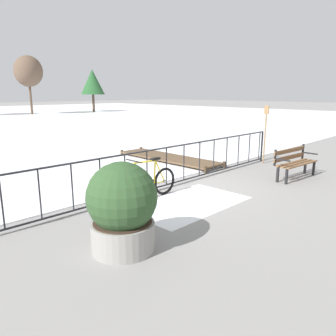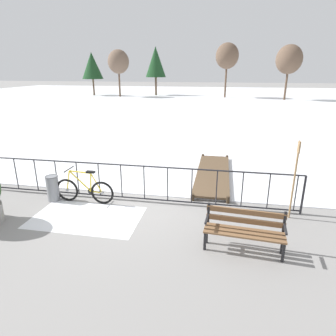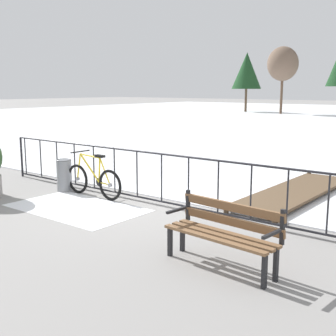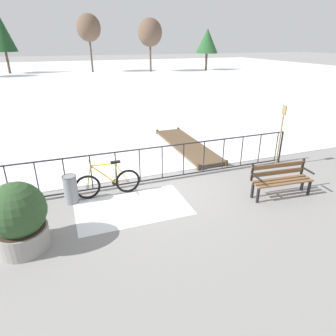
% 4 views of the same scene
% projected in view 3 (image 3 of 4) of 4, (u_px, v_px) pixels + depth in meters
% --- Properties ---
extents(ground_plane, '(160.00, 160.00, 0.00)m').
position_uv_depth(ground_plane, '(149.00, 203.00, 9.18)').
color(ground_plane, gray).
extents(snow_patch, '(2.72, 1.62, 0.01)m').
position_uv_depth(snow_patch, '(77.00, 208.00, 8.79)').
color(snow_patch, white).
rests_on(snow_patch, ground).
extents(railing_fence, '(9.06, 0.06, 1.07)m').
position_uv_depth(railing_fence, '(149.00, 176.00, 9.08)').
color(railing_fence, '#232328').
rests_on(railing_fence, ground).
extents(bicycle_near_railing, '(1.71, 0.52, 0.97)m').
position_uv_depth(bicycle_near_railing, '(93.00, 180.00, 9.63)').
color(bicycle_near_railing, black).
rests_on(bicycle_near_railing, ground).
extents(park_bench, '(1.64, 0.61, 0.89)m').
position_uv_depth(park_bench, '(224.00, 229.00, 5.84)').
color(park_bench, brown).
rests_on(park_bench, ground).
extents(trash_bin, '(0.35, 0.35, 0.73)m').
position_uv_depth(trash_bin, '(64.00, 175.00, 10.18)').
color(trash_bin, gray).
rests_on(trash_bin, ground).
extents(wooden_dock, '(1.10, 4.26, 0.20)m').
position_uv_depth(wooden_dock, '(295.00, 191.00, 9.67)').
color(wooden_dock, brown).
rests_on(wooden_dock, ground).
extents(tree_far_west, '(2.77, 2.77, 6.02)m').
position_uv_depth(tree_far_west, '(283.00, 64.00, 39.86)').
color(tree_far_west, brown).
rests_on(tree_far_west, ground).
extents(tree_east_mid, '(2.89, 2.89, 5.78)m').
position_uv_depth(tree_east_mid, '(247.00, 71.00, 43.56)').
color(tree_east_mid, brown).
rests_on(tree_east_mid, ground).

